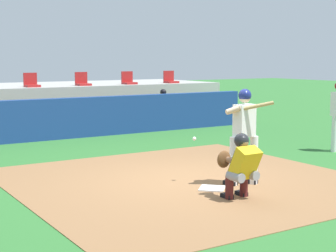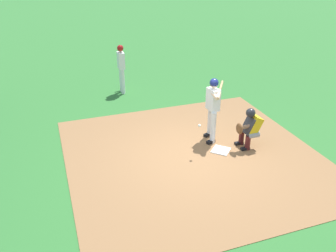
{
  "view_description": "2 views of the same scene",
  "coord_description": "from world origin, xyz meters",
  "px_view_note": "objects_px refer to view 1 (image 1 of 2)",
  "views": [
    {
      "loc": [
        -5.67,
        -8.31,
        2.35
      ],
      "look_at": [
        0.0,
        0.7,
        1.0
      ],
      "focal_mm": 56.79,
      "sensor_mm": 36.0,
      "label": 1
    },
    {
      "loc": [
        -7.34,
        3.28,
        4.91
      ],
      "look_at": [
        0.0,
        0.7,
        1.0
      ],
      "focal_mm": 38.41,
      "sensor_mm": 36.0,
      "label": 2
    }
  ],
  "objects_px": {
    "catcher_crouched": "(240,164)",
    "stadium_seat_4": "(82,82)",
    "home_plate": "(212,188)",
    "batter_at_plate": "(244,130)",
    "stadium_seat_6": "(170,80)",
    "dugout_player_3": "(165,107)",
    "stadium_seat_3": "(31,83)",
    "stadium_seat_5": "(129,81)"
  },
  "relations": [
    {
      "from": "catcher_crouched",
      "to": "stadium_seat_4",
      "type": "bearing_deg",
      "value": 80.33
    },
    {
      "from": "catcher_crouched",
      "to": "stadium_seat_4",
      "type": "relative_size",
      "value": 3.74
    },
    {
      "from": "home_plate",
      "to": "stadium_seat_4",
      "type": "height_order",
      "value": "stadium_seat_4"
    },
    {
      "from": "batter_at_plate",
      "to": "stadium_seat_6",
      "type": "bearing_deg",
      "value": 64.46
    },
    {
      "from": "batter_at_plate",
      "to": "stadium_seat_6",
      "type": "relative_size",
      "value": 3.76
    },
    {
      "from": "dugout_player_3",
      "to": "stadium_seat_4",
      "type": "xyz_separation_m",
      "value": [
        -2.21,
        2.03,
        0.86
      ]
    },
    {
      "from": "home_plate",
      "to": "stadium_seat_4",
      "type": "distance_m",
      "value": 10.46
    },
    {
      "from": "stadium_seat_6",
      "to": "batter_at_plate",
      "type": "bearing_deg",
      "value": -115.54
    },
    {
      "from": "dugout_player_3",
      "to": "stadium_seat_3",
      "type": "relative_size",
      "value": 2.71
    },
    {
      "from": "stadium_seat_4",
      "to": "stadium_seat_6",
      "type": "xyz_separation_m",
      "value": [
        3.71,
        0.0,
        0.0
      ]
    },
    {
      "from": "catcher_crouched",
      "to": "stadium_seat_5",
      "type": "bearing_deg",
      "value": 71.23
    },
    {
      "from": "stadium_seat_3",
      "to": "stadium_seat_5",
      "type": "height_order",
      "value": "same"
    },
    {
      "from": "catcher_crouched",
      "to": "stadium_seat_4",
      "type": "height_order",
      "value": "stadium_seat_4"
    },
    {
      "from": "stadium_seat_4",
      "to": "stadium_seat_3",
      "type": "bearing_deg",
      "value": 180.0
    },
    {
      "from": "dugout_player_3",
      "to": "stadium_seat_3",
      "type": "xyz_separation_m",
      "value": [
        -4.07,
        2.03,
        0.86
      ]
    },
    {
      "from": "catcher_crouched",
      "to": "stadium_seat_5",
      "type": "height_order",
      "value": "stadium_seat_5"
    },
    {
      "from": "stadium_seat_6",
      "to": "stadium_seat_3",
      "type": "bearing_deg",
      "value": 180.0
    },
    {
      "from": "dugout_player_3",
      "to": "stadium_seat_6",
      "type": "height_order",
      "value": "stadium_seat_6"
    },
    {
      "from": "catcher_crouched",
      "to": "stadium_seat_6",
      "type": "bearing_deg",
      "value": 63.02
    },
    {
      "from": "dugout_player_3",
      "to": "stadium_seat_5",
      "type": "height_order",
      "value": "stadium_seat_5"
    },
    {
      "from": "catcher_crouched",
      "to": "home_plate",
      "type": "bearing_deg",
      "value": 89.18
    },
    {
      "from": "batter_at_plate",
      "to": "stadium_seat_3",
      "type": "distance_m",
      "value": 10.25
    },
    {
      "from": "catcher_crouched",
      "to": "stadium_seat_3",
      "type": "bearing_deg",
      "value": 89.94
    },
    {
      "from": "stadium_seat_3",
      "to": "stadium_seat_6",
      "type": "bearing_deg",
      "value": 0.0
    },
    {
      "from": "batter_at_plate",
      "to": "catcher_crouched",
      "type": "distance_m",
      "value": 1.11
    },
    {
      "from": "catcher_crouched",
      "to": "dugout_player_3",
      "type": "distance_m",
      "value": 9.82
    },
    {
      "from": "batter_at_plate",
      "to": "stadium_seat_5",
      "type": "relative_size",
      "value": 3.76
    },
    {
      "from": "catcher_crouched",
      "to": "stadium_seat_5",
      "type": "distance_m",
      "value": 11.62
    },
    {
      "from": "stadium_seat_4",
      "to": "stadium_seat_6",
      "type": "relative_size",
      "value": 1.0
    },
    {
      "from": "home_plate",
      "to": "dugout_player_3",
      "type": "distance_m",
      "value": 9.13
    },
    {
      "from": "batter_at_plate",
      "to": "stadium_seat_3",
      "type": "bearing_deg",
      "value": 93.87
    },
    {
      "from": "stadium_seat_3",
      "to": "stadium_seat_6",
      "type": "xyz_separation_m",
      "value": [
        5.57,
        0.0,
        0.0
      ]
    },
    {
      "from": "stadium_seat_3",
      "to": "stadium_seat_4",
      "type": "bearing_deg",
      "value": 0.0
    },
    {
      "from": "stadium_seat_4",
      "to": "stadium_seat_5",
      "type": "distance_m",
      "value": 1.86
    },
    {
      "from": "stadium_seat_5",
      "to": "stadium_seat_6",
      "type": "distance_m",
      "value": 1.86
    },
    {
      "from": "home_plate",
      "to": "stadium_seat_4",
      "type": "xyz_separation_m",
      "value": [
        1.86,
        10.18,
        1.51
      ]
    },
    {
      "from": "home_plate",
      "to": "stadium_seat_5",
      "type": "xyz_separation_m",
      "value": [
        3.71,
        10.18,
        1.51
      ]
    },
    {
      "from": "stadium_seat_3",
      "to": "stadium_seat_4",
      "type": "relative_size",
      "value": 1.0
    },
    {
      "from": "stadium_seat_5",
      "to": "stadium_seat_6",
      "type": "xyz_separation_m",
      "value": [
        1.86,
        0.0,
        0.0
      ]
    },
    {
      "from": "dugout_player_3",
      "to": "stadium_seat_4",
      "type": "relative_size",
      "value": 2.71
    },
    {
      "from": "home_plate",
      "to": "catcher_crouched",
      "type": "height_order",
      "value": "catcher_crouched"
    },
    {
      "from": "batter_at_plate",
      "to": "stadium_seat_5",
      "type": "height_order",
      "value": "stadium_seat_5"
    }
  ]
}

